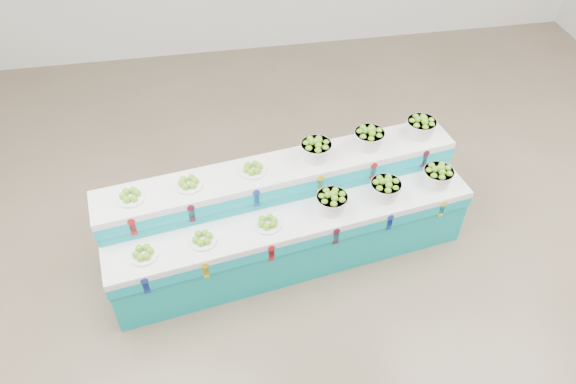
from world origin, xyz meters
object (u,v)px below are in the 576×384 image
object	(u,v)px
basket_upper_right	(421,127)
plate_upper_mid	(189,182)
display_stand	(288,218)
basket_lower_left	(332,202)

from	to	relation	value
basket_upper_right	plate_upper_mid	bearing A→B (deg)	-171.37
display_stand	plate_upper_mid	xyz separation A→B (m)	(-0.93, 0.09, 0.56)
plate_upper_mid	display_stand	bearing A→B (deg)	-5.42
basket_upper_right	basket_lower_left	bearing A→B (deg)	-149.99
display_stand	basket_lower_left	size ratio (longest dim) A/B	11.99
basket_lower_left	plate_upper_mid	world-z (taller)	plate_upper_mid
display_stand	basket_lower_left	world-z (taller)	display_stand
display_stand	basket_upper_right	bearing A→B (deg)	8.44
display_stand	basket_upper_right	distance (m)	1.67
basket_lower_left	plate_upper_mid	bearing A→B (deg)	169.06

